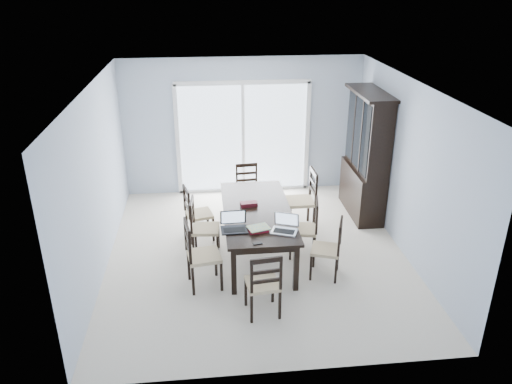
% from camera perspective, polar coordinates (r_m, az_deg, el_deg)
% --- Properties ---
extents(floor, '(5.00, 5.00, 0.00)m').
position_cam_1_polar(floor, '(7.76, 0.12, -7.06)').
color(floor, silver).
rests_on(floor, ground).
extents(ceiling, '(5.00, 5.00, 0.00)m').
position_cam_1_polar(ceiling, '(6.80, 0.14, 12.10)').
color(ceiling, white).
rests_on(ceiling, back_wall).
extents(back_wall, '(4.50, 0.02, 2.60)m').
position_cam_1_polar(back_wall, '(9.53, -1.51, 7.49)').
color(back_wall, '#ABB9CC').
rests_on(back_wall, floor).
extents(wall_left, '(0.02, 5.00, 2.60)m').
position_cam_1_polar(wall_left, '(7.30, -17.71, 1.09)').
color(wall_left, '#ABB9CC').
rests_on(wall_left, floor).
extents(wall_right, '(0.02, 5.00, 2.60)m').
position_cam_1_polar(wall_right, '(7.73, 16.96, 2.46)').
color(wall_right, '#ABB9CC').
rests_on(wall_right, floor).
extents(balcony, '(4.50, 2.00, 0.10)m').
position_cam_1_polar(balcony, '(10.92, -1.86, 2.15)').
color(balcony, gray).
rests_on(balcony, ground).
extents(railing, '(4.50, 0.06, 1.10)m').
position_cam_1_polar(railing, '(11.66, -2.28, 6.70)').
color(railing, '#99999E').
rests_on(railing, balcony).
extents(dining_table, '(1.00, 2.20, 0.75)m').
position_cam_1_polar(dining_table, '(7.43, 0.13, -2.60)').
color(dining_table, black).
rests_on(dining_table, floor).
extents(china_hutch, '(0.50, 1.38, 2.20)m').
position_cam_1_polar(china_hutch, '(8.83, 12.44, 4.01)').
color(china_hutch, black).
rests_on(china_hutch, floor).
extents(sliding_door, '(2.52, 0.05, 2.18)m').
position_cam_1_polar(sliding_door, '(9.57, -1.48, 6.22)').
color(sliding_door, silver).
rests_on(sliding_door, floor).
extents(chair_left_near, '(0.50, 0.49, 1.14)m').
position_cam_1_polar(chair_left_near, '(6.76, -6.83, -6.38)').
color(chair_left_near, black).
rests_on(chair_left_near, floor).
extents(chair_left_mid, '(0.44, 0.43, 1.06)m').
position_cam_1_polar(chair_left_mid, '(7.53, -6.49, -3.35)').
color(chair_left_mid, black).
rests_on(chair_left_mid, floor).
extents(chair_left_far, '(0.48, 0.48, 1.04)m').
position_cam_1_polar(chair_left_far, '(7.99, -7.17, -1.80)').
color(chair_left_far, black).
rests_on(chair_left_far, floor).
extents(chair_right_near, '(0.50, 0.49, 1.02)m').
position_cam_1_polar(chair_right_near, '(7.04, 8.71, -5.73)').
color(chair_right_near, black).
rests_on(chair_right_near, floor).
extents(chair_right_mid, '(0.47, 0.46, 1.05)m').
position_cam_1_polar(chair_right_mid, '(7.52, 6.11, -3.44)').
color(chair_right_mid, black).
rests_on(chair_right_mid, floor).
extents(chair_right_far, '(0.47, 0.46, 1.18)m').
position_cam_1_polar(chair_right_far, '(8.31, 5.75, -0.12)').
color(chair_right_far, black).
rests_on(chair_right_far, floor).
extents(chair_end_near, '(0.44, 0.45, 1.06)m').
position_cam_1_polar(chair_end_near, '(6.17, 0.95, -9.89)').
color(chair_end_near, black).
rests_on(chair_end_near, floor).
extents(chair_end_far, '(0.42, 0.43, 1.04)m').
position_cam_1_polar(chair_end_far, '(8.82, -0.99, 0.94)').
color(chair_end_far, black).
rests_on(chair_end_far, floor).
extents(laptop_dark, '(0.37, 0.26, 0.25)m').
position_cam_1_polar(laptop_dark, '(6.81, -2.51, -3.98)').
color(laptop_dark, black).
rests_on(laptop_dark, dining_table).
extents(laptop_silver, '(0.41, 0.35, 0.24)m').
position_cam_1_polar(laptop_silver, '(6.78, 3.26, -4.16)').
color(laptop_silver, '#BBBABD').
rests_on(laptop_silver, dining_table).
extents(book_stack, '(0.34, 0.29, 0.05)m').
position_cam_1_polar(book_stack, '(6.82, 0.24, -4.23)').
color(book_stack, maroon).
rests_on(book_stack, dining_table).
extents(cell_phone, '(0.13, 0.08, 0.01)m').
position_cam_1_polar(cell_phone, '(6.51, 0.18, -5.89)').
color(cell_phone, black).
rests_on(cell_phone, dining_table).
extents(game_box, '(0.27, 0.16, 0.06)m').
position_cam_1_polar(game_box, '(7.51, -0.83, -1.40)').
color(game_box, '#470E1B').
rests_on(game_box, dining_table).
extents(hot_tub, '(2.22, 2.06, 1.00)m').
position_cam_1_polar(hot_tub, '(10.76, -3.11, 4.95)').
color(hot_tub, maroon).
rests_on(hot_tub, balcony).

